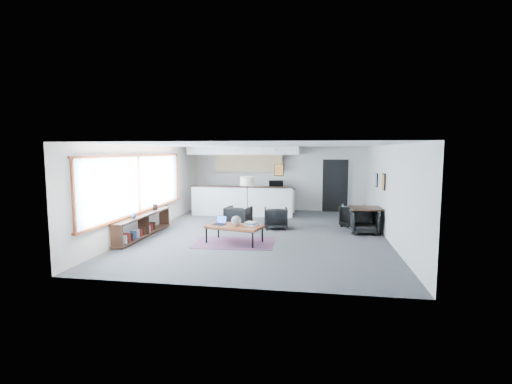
# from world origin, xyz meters

# --- Properties ---
(room) EXTENTS (7.02, 9.02, 2.62)m
(room) POSITION_xyz_m (0.00, 0.00, 1.30)
(room) COLOR #4C4C4F
(room) RESTS_ON ground
(window) EXTENTS (0.10, 5.95, 1.66)m
(window) POSITION_xyz_m (-3.46, -0.90, 1.46)
(window) COLOR #8CBFFF
(window) RESTS_ON room
(console) EXTENTS (0.35, 3.00, 0.80)m
(console) POSITION_xyz_m (-3.30, -1.05, 0.33)
(console) COLOR #321B11
(console) RESTS_ON floor
(kitchenette) EXTENTS (4.20, 1.96, 2.60)m
(kitchenette) POSITION_xyz_m (-1.20, 3.71, 1.38)
(kitchenette) COLOR white
(kitchenette) RESTS_ON floor
(doorway) EXTENTS (1.10, 0.12, 2.15)m
(doorway) POSITION_xyz_m (2.30, 4.42, 1.07)
(doorway) COLOR black
(doorway) RESTS_ON room
(track_light) EXTENTS (1.60, 0.07, 0.15)m
(track_light) POSITION_xyz_m (-0.59, 2.20, 2.53)
(track_light) COLOR silver
(track_light) RESTS_ON room
(wall_art_lower) EXTENTS (0.03, 0.38, 0.48)m
(wall_art_lower) POSITION_xyz_m (3.47, 0.40, 1.55)
(wall_art_lower) COLOR black
(wall_art_lower) RESTS_ON room
(wall_art_upper) EXTENTS (0.03, 0.34, 0.44)m
(wall_art_upper) POSITION_xyz_m (3.47, 1.70, 1.50)
(wall_art_upper) COLOR black
(wall_art_upper) RESTS_ON room
(kilim_rug) EXTENTS (2.16, 1.53, 0.01)m
(kilim_rug) POSITION_xyz_m (-0.58, -1.30, 0.01)
(kilim_rug) COLOR #583048
(kilim_rug) RESTS_ON floor
(coffee_table) EXTENTS (1.58, 1.09, 0.47)m
(coffee_table) POSITION_xyz_m (-0.58, -1.30, 0.43)
(coffee_table) COLOR brown
(coffee_table) RESTS_ON floor
(laptop) EXTENTS (0.37, 0.34, 0.22)m
(laptop) POSITION_xyz_m (-0.99, -1.19, 0.54)
(laptop) COLOR black
(laptop) RESTS_ON coffee_table
(ceramic_pot) EXTENTS (0.26, 0.26, 0.26)m
(ceramic_pot) POSITION_xyz_m (-0.53, -1.33, 0.60)
(ceramic_pot) COLOR gray
(ceramic_pot) RESTS_ON coffee_table
(book_stack) EXTENTS (0.37, 0.34, 0.10)m
(book_stack) POSITION_xyz_m (-0.15, -1.23, 0.51)
(book_stack) COLOR silver
(book_stack) RESTS_ON coffee_table
(coaster) EXTENTS (0.12, 0.12, 0.01)m
(coaster) POSITION_xyz_m (-0.56, -1.53, 0.47)
(coaster) COLOR #E5590C
(coaster) RESTS_ON coffee_table
(armchair_left) EXTENTS (0.84, 0.80, 0.75)m
(armchair_left) POSITION_xyz_m (-0.90, 0.68, 0.38)
(armchair_left) COLOR black
(armchair_left) RESTS_ON floor
(armchair_right) EXTENTS (0.79, 0.75, 0.73)m
(armchair_right) POSITION_xyz_m (0.30, 0.71, 0.37)
(armchair_right) COLOR black
(armchair_right) RESTS_ON floor
(floor_lamp) EXTENTS (0.47, 0.47, 1.60)m
(floor_lamp) POSITION_xyz_m (-0.71, 1.27, 1.39)
(floor_lamp) COLOR black
(floor_lamp) RESTS_ON floor
(dining_table) EXTENTS (0.90, 0.90, 0.75)m
(dining_table) POSITION_xyz_m (3.00, 0.59, 0.69)
(dining_table) COLOR #321B11
(dining_table) RESTS_ON floor
(dining_chair_near) EXTENTS (0.68, 0.64, 0.66)m
(dining_chair_near) POSITION_xyz_m (2.95, 0.41, 0.33)
(dining_chair_near) COLOR black
(dining_chair_near) RESTS_ON floor
(dining_chair_far) EXTENTS (0.73, 0.70, 0.65)m
(dining_chair_far) POSITION_xyz_m (2.71, 1.49, 0.33)
(dining_chair_far) COLOR black
(dining_chair_far) RESTS_ON floor
(microwave) EXTENTS (0.59, 0.36, 0.38)m
(microwave) POSITION_xyz_m (-0.06, 4.15, 1.12)
(microwave) COLOR black
(microwave) RESTS_ON kitchenette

